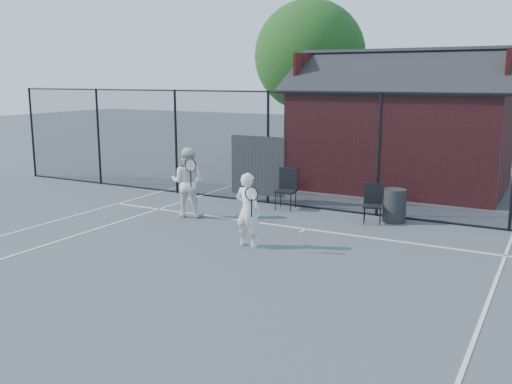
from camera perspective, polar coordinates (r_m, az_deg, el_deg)
The scene contains 10 objects.
ground at distance 10.23m, azimuth -1.79°, elevation -7.58°, with size 80.00×80.00×0.00m, color #464B50.
court_lines at distance 9.18m, azimuth -6.02°, elevation -9.85°, with size 11.02×18.00×0.01m.
fence at distance 14.44m, azimuth 7.19°, elevation 3.81°, with size 22.04×3.00×3.00m.
clubhouse at distance 17.98m, azimuth 14.31°, elevation 5.52°, with size 6.50×4.36×4.19m.
tree_left at distance 23.80m, azimuth 5.41°, elevation 13.37°, with size 4.48×4.48×6.44m.
player_front at distance 11.28m, azimuth -0.82°, elevation -1.80°, with size 0.68×0.51×1.49m.
player_back at distance 13.87m, azimuth -6.86°, elevation 0.99°, with size 0.98×0.84×1.68m.
chair_left at distance 14.61m, azimuth 2.99°, elevation 0.26°, with size 0.49×0.51×1.03m, color black.
chair_right at distance 13.44m, azimuth 11.59°, elevation -1.21°, with size 0.43×0.45×0.90m, color black.
waste_bin at distance 13.69m, azimuth 13.67°, elevation -1.33°, with size 0.54×0.54×0.78m, color black.
Camera 1 is at (4.90, -8.35, 3.31)m, focal length 40.00 mm.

